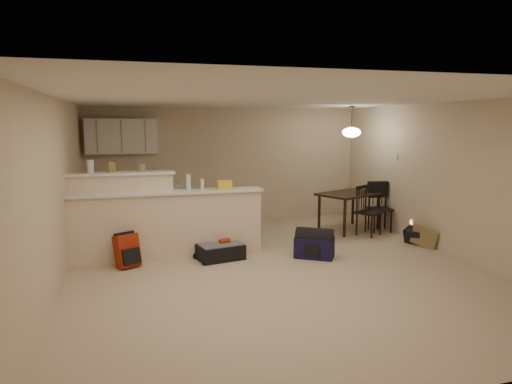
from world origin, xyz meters
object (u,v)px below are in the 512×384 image
object	(u,v)px
black_daypack	(415,236)
dining_chair_far	(380,208)
dining_table	(349,197)
dining_chair_near	(369,211)
red_backpack	(127,251)
pendant_lamp	(351,132)
suitcase	(220,252)
navy_duffel	(314,247)

from	to	relation	value
black_daypack	dining_chair_far	bearing A→B (deg)	-20.35
dining_table	dining_chair_near	xyz separation A→B (m)	(0.17, -0.50, -0.19)
dining_chair_near	red_backpack	bearing A→B (deg)	158.28
pendant_lamp	dining_chair_near	world-z (taller)	pendant_lamp
dining_chair_far	black_daypack	distance (m)	1.11
dining_table	suitcase	size ratio (longest dim) A/B	2.08
dining_table	dining_chair_near	size ratio (longest dim) A/B	1.52
navy_duffel	red_backpack	bearing A→B (deg)	-153.40
red_backpack	navy_duffel	distance (m)	2.93
pendant_lamp	dining_chair_near	xyz separation A→B (m)	(0.17, -0.50, -1.51)
suitcase	dining_table	bearing A→B (deg)	12.31
pendant_lamp	suitcase	xyz separation A→B (m)	(-2.91, -1.31, -1.87)
pendant_lamp	black_daypack	distance (m)	2.36
pendant_lamp	dining_chair_far	xyz separation A→B (m)	(0.55, -0.26, -1.50)
pendant_lamp	navy_duffel	distance (m)	2.83
pendant_lamp	navy_duffel	world-z (taller)	pendant_lamp
dining_chair_far	black_daypack	size ratio (longest dim) A/B	3.01
pendant_lamp	black_daypack	size ratio (longest dim) A/B	1.92
red_backpack	dining_table	bearing A→B (deg)	-10.13
suitcase	dining_chair_near	bearing A→B (deg)	2.77
suitcase	pendant_lamp	bearing A→B (deg)	12.31
suitcase	red_backpack	xyz separation A→B (m)	(-1.43, -0.02, 0.13)
suitcase	black_daypack	xyz separation A→B (m)	(3.56, 0.00, 0.02)
dining_table	black_daypack	world-z (taller)	dining_table
pendant_lamp	dining_chair_far	bearing A→B (deg)	-25.25
dining_chair_near	black_daypack	xyz separation A→B (m)	(0.49, -0.80, -0.34)
dining_chair_far	red_backpack	bearing A→B (deg)	-158.18
navy_duffel	black_daypack	size ratio (longest dim) A/B	1.90
dining_table	dining_chair_far	size ratio (longest dim) A/B	1.50
dining_chair_near	navy_duffel	bearing A→B (deg)	-176.99
dining_table	pendant_lamp	xyz separation A→B (m)	(0.00, 0.00, 1.31)
dining_table	pendant_lamp	size ratio (longest dim) A/B	2.35
dining_chair_far	red_backpack	world-z (taller)	dining_chair_far
dining_chair_far	red_backpack	distance (m)	5.02
dining_chair_far	black_daypack	world-z (taller)	dining_chair_far
dining_table	dining_chair_near	distance (m)	0.56
dining_table	dining_chair_near	world-z (taller)	dining_chair_near
dining_table	navy_duffel	xyz separation A→B (m)	(-1.43, -1.63, -0.51)
red_backpack	suitcase	bearing A→B (deg)	-26.34
black_daypack	dining_chair_near	bearing A→B (deg)	5.43
red_backpack	black_daypack	xyz separation A→B (m)	(5.00, 0.02, -0.11)
pendant_lamp	dining_chair_near	size ratio (longest dim) A/B	0.64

